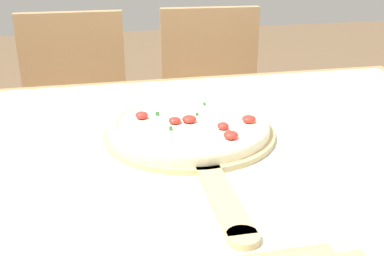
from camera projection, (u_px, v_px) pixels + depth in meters
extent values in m
cube|color=#A87F51|center=(203.00, 159.00, 0.98)|extent=(1.44, 1.04, 0.03)
cylinder|color=#A87F51|center=(359.00, 180.00, 1.67)|extent=(0.06, 0.06, 0.72)
cube|color=silver|center=(203.00, 151.00, 0.97)|extent=(1.36, 0.96, 0.00)
cylinder|color=tan|center=(189.00, 133.00, 1.04)|extent=(0.37, 0.37, 0.01)
cube|color=tan|center=(222.00, 197.00, 0.79)|extent=(0.04, 0.23, 0.01)
cylinder|color=tan|center=(243.00, 238.00, 0.69)|extent=(0.05, 0.05, 0.01)
cylinder|color=beige|center=(189.00, 127.00, 1.03)|extent=(0.34, 0.34, 0.02)
torus|color=beige|center=(189.00, 124.00, 1.03)|extent=(0.34, 0.34, 0.02)
cylinder|color=white|center=(189.00, 123.00, 1.03)|extent=(0.30, 0.30, 0.00)
ellipsoid|color=red|center=(231.00, 135.00, 0.95)|extent=(0.03, 0.03, 0.02)
ellipsoid|color=red|center=(223.00, 126.00, 0.99)|extent=(0.02, 0.02, 0.01)
ellipsoid|color=red|center=(189.00, 119.00, 1.03)|extent=(0.03, 0.03, 0.01)
ellipsoid|color=red|center=(175.00, 120.00, 1.02)|extent=(0.03, 0.03, 0.01)
ellipsoid|color=red|center=(249.00, 119.00, 1.03)|extent=(0.03, 0.03, 0.02)
ellipsoid|color=red|center=(142.00, 115.00, 1.05)|extent=(0.03, 0.03, 0.02)
cube|color=#387533|center=(204.00, 104.00, 1.13)|extent=(0.01, 0.01, 0.01)
cube|color=#387533|center=(171.00, 128.00, 0.99)|extent=(0.01, 0.01, 0.01)
cube|color=#387533|center=(190.00, 120.00, 1.03)|extent=(0.01, 0.01, 0.01)
cube|color=#387533|center=(197.00, 114.00, 1.06)|extent=(0.01, 0.00, 0.01)
cube|color=#387533|center=(250.00, 122.00, 1.02)|extent=(0.01, 0.01, 0.01)
cube|color=#387533|center=(157.00, 114.00, 1.06)|extent=(0.01, 0.01, 0.01)
cube|color=tan|center=(78.00, 148.00, 1.72)|extent=(0.41, 0.41, 0.02)
cube|color=tan|center=(74.00, 71.00, 1.80)|extent=(0.38, 0.05, 0.44)
cylinder|color=tan|center=(34.00, 231.00, 1.64)|extent=(0.04, 0.04, 0.43)
cylinder|color=tan|center=(129.00, 221.00, 1.69)|extent=(0.04, 0.04, 0.43)
cylinder|color=tan|center=(44.00, 185.00, 1.93)|extent=(0.04, 0.04, 0.43)
cylinder|color=tan|center=(124.00, 178.00, 1.98)|extent=(0.04, 0.04, 0.43)
cube|color=tan|center=(217.00, 136.00, 1.82)|extent=(0.43, 0.43, 0.02)
cube|color=tan|center=(209.00, 64.00, 1.90)|extent=(0.38, 0.06, 0.44)
cylinder|color=tan|center=(180.00, 213.00, 1.74)|extent=(0.04, 0.04, 0.43)
cylinder|color=tan|center=(266.00, 206.00, 1.78)|extent=(0.04, 0.04, 0.43)
cylinder|color=tan|center=(171.00, 172.00, 2.03)|extent=(0.04, 0.04, 0.43)
cylinder|color=tan|center=(245.00, 167.00, 2.07)|extent=(0.04, 0.04, 0.43)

